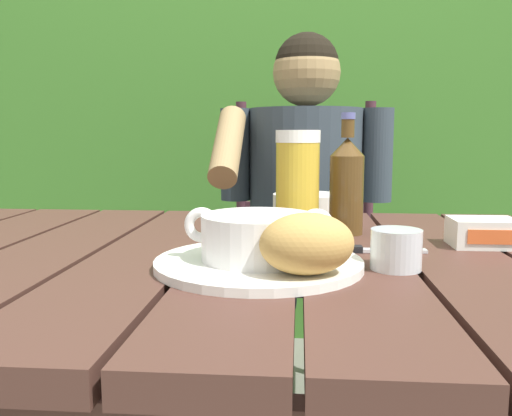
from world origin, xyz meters
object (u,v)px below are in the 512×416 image
(serving_plate, at_px, (259,263))
(butter_tub, at_px, (483,233))
(water_glass_small, at_px, (396,249))
(soup_bowl, at_px, (259,236))
(bread_roll, at_px, (307,244))
(beer_bottle, at_px, (347,184))
(person_eating, at_px, (304,208))
(table_knife, at_px, (360,250))
(diner_bowl, at_px, (307,207))
(beer_glass, at_px, (298,184))
(chair_near_diner, at_px, (304,263))

(serving_plate, relative_size, butter_tub, 2.76)
(butter_tub, bearing_deg, water_glass_small, -135.68)
(soup_bowl, bearing_deg, bread_roll, -49.40)
(soup_bowl, distance_m, beer_bottle, 0.31)
(bread_roll, bearing_deg, serving_plate, 130.60)
(serving_plate, height_order, soup_bowl, soup_bowl)
(person_eating, height_order, table_knife, person_eating)
(table_knife, bearing_deg, water_glass_small, -70.70)
(soup_bowl, distance_m, table_knife, 0.19)
(butter_tub, xyz_separation_m, table_knife, (-0.21, -0.06, -0.02))
(beer_bottle, relative_size, diner_bowl, 1.51)
(table_knife, height_order, diner_bowl, diner_bowl)
(beer_glass, bearing_deg, table_knife, -51.06)
(bread_roll, xyz_separation_m, water_glass_small, (0.12, 0.08, -0.02))
(soup_bowl, relative_size, butter_tub, 1.98)
(beer_glass, bearing_deg, person_eating, 88.19)
(butter_tub, relative_size, diner_bowl, 0.71)
(chair_near_diner, xyz_separation_m, person_eating, (-0.00, -0.20, 0.21))
(person_eating, bearing_deg, chair_near_diner, 89.15)
(person_eating, relative_size, beer_bottle, 5.32)
(beer_bottle, height_order, diner_bowl, beer_bottle)
(person_eating, relative_size, table_knife, 6.94)
(beer_glass, xyz_separation_m, beer_bottle, (0.09, 0.03, -0.00))
(beer_bottle, xyz_separation_m, diner_bowl, (-0.07, 0.17, -0.07))
(person_eating, distance_m, beer_bottle, 0.53)
(person_eating, bearing_deg, soup_bowl, -95.11)
(beer_bottle, height_order, water_glass_small, beer_bottle)
(soup_bowl, relative_size, diner_bowl, 1.41)
(chair_near_diner, bearing_deg, beer_bottle, -84.32)
(butter_tub, bearing_deg, bread_roll, -139.78)
(chair_near_diner, xyz_separation_m, beer_glass, (-0.02, -0.74, 0.33))
(chair_near_diner, height_order, butter_tub, chair_near_diner)
(beer_bottle, bearing_deg, chair_near_diner, 95.68)
(beer_glass, height_order, butter_tub, beer_glass)
(person_eating, xyz_separation_m, butter_tub, (0.29, -0.60, 0.05))
(chair_near_diner, relative_size, beer_bottle, 4.55)
(chair_near_diner, xyz_separation_m, bread_roll, (-0.01, -1.05, 0.28))
(bread_roll, bearing_deg, butter_tub, 40.22)
(chair_near_diner, bearing_deg, diner_bowl, -90.00)
(soup_bowl, xyz_separation_m, table_knife, (0.15, 0.11, -0.04))
(butter_tub, height_order, table_knife, butter_tub)
(person_eating, relative_size, butter_tub, 11.28)
(soup_bowl, xyz_separation_m, water_glass_small, (0.19, 0.01, -0.02))
(chair_near_diner, xyz_separation_m, water_glass_small, (0.12, -0.97, 0.26))
(diner_bowl, bearing_deg, beer_bottle, -66.96)
(soup_bowl, height_order, beer_bottle, beer_bottle)
(table_knife, xyz_separation_m, diner_bowl, (-0.08, 0.32, 0.02))
(chair_near_diner, distance_m, person_eating, 0.29)
(beer_bottle, bearing_deg, table_knife, -86.45)
(beer_glass, bearing_deg, diner_bowl, 84.26)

